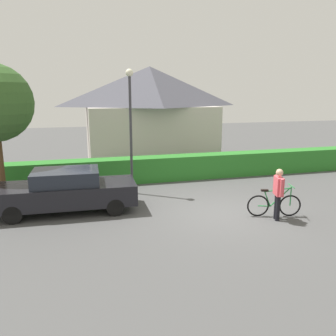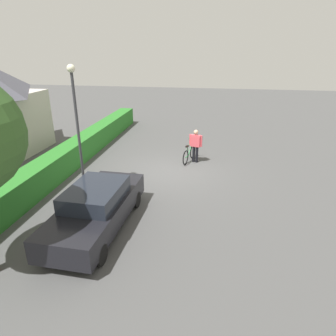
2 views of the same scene
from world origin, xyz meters
TOP-DOWN VIEW (x-y plane):
  - ground_plane at (0.00, 0.00)m, footprint 60.00×60.00m
  - hedge_row at (0.00, 4.72)m, footprint 17.51×0.90m
  - parked_car_near at (-4.88, 1.50)m, footprint 4.53×1.81m
  - bicycle at (1.45, -0.64)m, footprint 1.67×0.60m
  - person_rider at (1.37, -0.94)m, footprint 0.32×0.63m
  - street_lamp at (-2.48, 3.04)m, footprint 0.28×0.28m

SIDE VIEW (x-z plane):
  - ground_plane at x=0.00m, z-range 0.00..0.00m
  - bicycle at x=1.45m, z-range -0.11..0.89m
  - hedge_row at x=0.00m, z-range 0.00..1.07m
  - parked_car_near at x=-4.88m, z-range 0.02..1.43m
  - person_rider at x=1.37m, z-range 0.13..1.74m
  - street_lamp at x=-2.48m, z-range 0.64..5.32m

